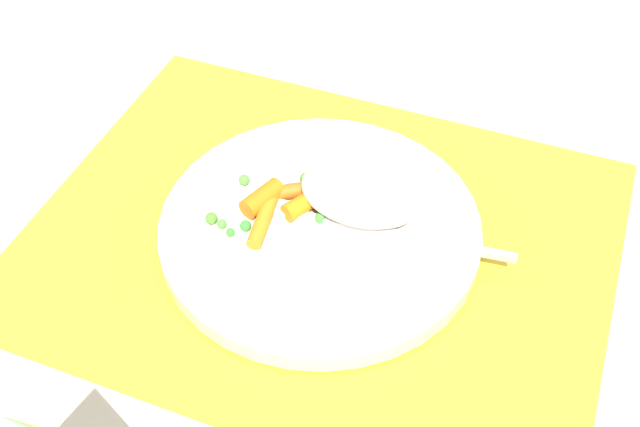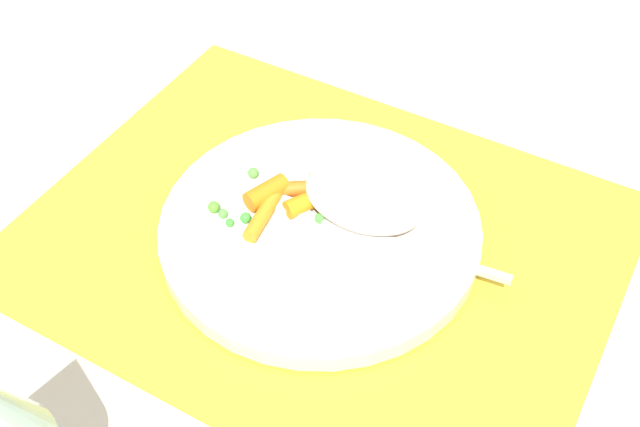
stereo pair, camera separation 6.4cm
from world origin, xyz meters
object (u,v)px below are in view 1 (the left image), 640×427
rice_mound (361,193)px  carrot_portion (280,202)px  plate (320,229)px  fork (355,226)px

rice_mound → carrot_portion: size_ratio=1.26×
plate → rice_mound: 0.05m
carrot_portion → plate: bearing=176.5°
plate → rice_mound: rice_mound is taller
carrot_portion → rice_mound: bearing=-158.1°
plate → carrot_portion: carrot_portion is taller
plate → carrot_portion: size_ratio=3.27×
rice_mound → carrot_portion: bearing=21.9°
fork → rice_mound: bearing=-81.0°
carrot_portion → fork: 0.07m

